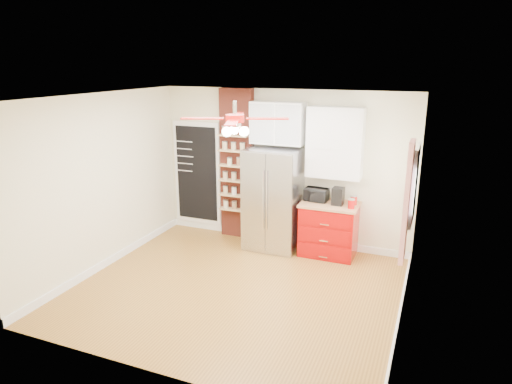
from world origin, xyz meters
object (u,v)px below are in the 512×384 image
at_px(ceiling_fan, 235,119).
at_px(fridge, 273,199).
at_px(red_cabinet, 329,229).
at_px(canister_left, 351,204).
at_px(coffee_maker, 338,196).
at_px(pantry_jar_oats, 230,162).
at_px(toaster_oven, 316,195).

bearing_deg(ceiling_fan, fridge, 91.76).
xyz_separation_m(red_cabinet, canister_left, (0.37, -0.13, 0.52)).
relative_size(coffee_maker, pantry_jar_oats, 2.27).
height_order(canister_left, pantry_jar_oats, pantry_jar_oats).
distance_m(fridge, canister_left, 1.35).
height_order(coffee_maker, canister_left, coffee_maker).
xyz_separation_m(canister_left, pantry_jar_oats, (-2.21, 0.21, 0.46)).
height_order(fridge, ceiling_fan, ceiling_fan).
distance_m(fridge, toaster_oven, 0.74).
bearing_deg(red_cabinet, toaster_oven, 166.25).
distance_m(fridge, coffee_maker, 1.11).
relative_size(fridge, ceiling_fan, 1.25).
distance_m(ceiling_fan, coffee_maker, 2.41).
relative_size(ceiling_fan, toaster_oven, 3.66).
distance_m(toaster_oven, coffee_maker, 0.39).
relative_size(red_cabinet, canister_left, 6.67).
bearing_deg(coffee_maker, fridge, -175.53).
relative_size(ceiling_fan, pantry_jar_oats, 11.22).
xyz_separation_m(coffee_maker, pantry_jar_oats, (-1.97, 0.09, 0.39)).
height_order(ceiling_fan, toaster_oven, ceiling_fan).
height_order(fridge, toaster_oven, fridge).
bearing_deg(fridge, coffee_maker, 1.92).
xyz_separation_m(toaster_oven, canister_left, (0.62, -0.19, -0.04)).
relative_size(red_cabinet, coffee_maker, 3.31).
height_order(ceiling_fan, coffee_maker, ceiling_fan).
xyz_separation_m(toaster_oven, pantry_jar_oats, (-1.59, 0.02, 0.43)).
bearing_deg(toaster_oven, ceiling_fan, -108.79).
bearing_deg(pantry_jar_oats, ceiling_fan, -62.35).
distance_m(red_cabinet, canister_left, 0.65).
bearing_deg(red_cabinet, canister_left, -19.74).
relative_size(fridge, pantry_jar_oats, 14.03).
relative_size(toaster_oven, canister_left, 2.72).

